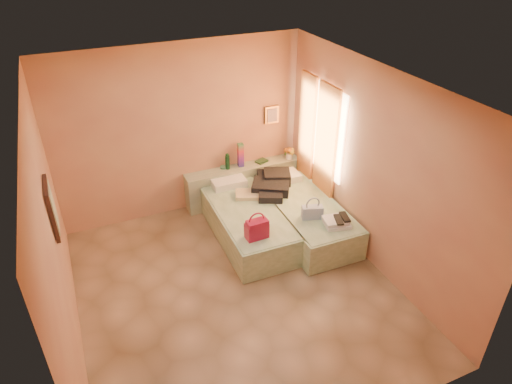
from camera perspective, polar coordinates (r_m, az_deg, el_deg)
ground at (r=6.29m, az=-2.41°, el=-12.12°), size 4.50×4.50×0.00m
room_walls at (r=5.76m, az=-2.99°, el=5.17°), size 4.02×4.51×2.81m
headboard_ledge at (r=7.96m, az=-1.54°, el=1.16°), size 2.05×0.30×0.65m
bed_left at (r=7.06m, az=-1.08°, el=-3.91°), size 0.94×2.02×0.50m
bed_right at (r=7.23m, az=6.18°, el=-3.14°), size 0.94×2.02×0.50m
water_bottle at (r=7.67m, az=-3.59°, el=3.82°), size 0.10×0.10×0.27m
rainbow_box at (r=7.72m, az=-1.94°, el=4.64°), size 0.10×0.10×0.42m
small_dish at (r=7.75m, az=-4.07°, el=3.10°), size 0.12×0.12×0.03m
green_book at (r=7.93m, az=0.69°, el=3.88°), size 0.24×0.21×0.03m
flower_vase at (r=8.01m, az=4.19°, el=5.00°), size 0.25×0.25×0.26m
magenta_handbag at (r=6.26m, az=0.09°, el=-4.61°), size 0.31×0.18×0.29m
khaki_garment at (r=7.23m, az=-1.09°, el=-0.30°), size 0.45×0.41×0.06m
clothes_pile at (r=7.36m, az=2.25°, el=0.90°), size 0.84×0.84×0.19m
blue_handbag at (r=6.73m, az=7.04°, el=-2.52°), size 0.33×0.22×0.20m
towel_stack at (r=6.66m, az=10.10°, el=-3.73°), size 0.41×0.37×0.10m
sandal_pair at (r=6.63m, az=10.72°, el=-3.29°), size 0.27×0.31×0.03m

